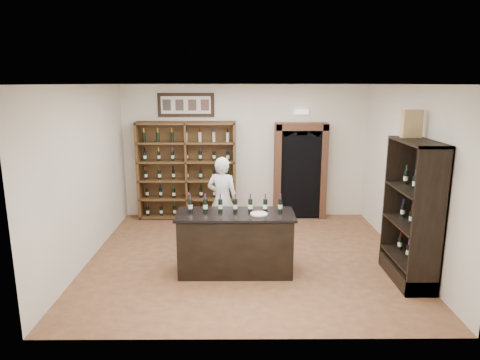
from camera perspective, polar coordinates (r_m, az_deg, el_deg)
name	(u,v)px	position (r m, az deg, el deg)	size (l,w,h in m)	color
floor	(247,257)	(7.72, 0.92, -10.23)	(5.50, 5.50, 0.00)	#94653B
ceiling	(247,84)	(7.11, 1.00, 12.64)	(5.50, 5.50, 0.00)	white
wall_back	(245,152)	(9.72, 0.62, 3.80)	(5.50, 0.04, 3.00)	white
wall_left	(85,175)	(7.71, -19.94, 0.65)	(0.04, 5.00, 3.00)	white
wall_right	(408,174)	(7.83, 21.52, 0.70)	(0.04, 5.00, 3.00)	white
wine_shelf	(187,170)	(9.70, -7.07, 1.27)	(2.20, 0.38, 2.20)	brown
framed_picture	(186,105)	(9.65, -7.21, 9.90)	(1.25, 0.04, 0.52)	black
arched_doorway	(300,169)	(9.72, 8.03, 1.51)	(1.17, 0.35, 2.17)	black
emergency_light	(301,112)	(9.65, 8.18, 8.98)	(0.30, 0.10, 0.10)	white
tasting_counter	(235,243)	(6.98, -0.62, -8.43)	(1.88, 0.78, 1.00)	black
counter_bottle_0	(190,206)	(6.89, -6.64, -3.40)	(0.07, 0.07, 0.30)	black
counter_bottle_1	(205,205)	(6.87, -4.64, -3.41)	(0.07, 0.07, 0.30)	black
counter_bottle_2	(220,205)	(6.85, -2.64, -3.41)	(0.07, 0.07, 0.30)	black
counter_bottle_3	(235,205)	(6.85, -0.63, -3.41)	(0.07, 0.07, 0.30)	black
counter_bottle_4	(250,205)	(6.85, 1.38, -3.41)	(0.07, 0.07, 0.30)	black
counter_bottle_5	(265,205)	(6.86, 3.39, -3.40)	(0.07, 0.07, 0.30)	black
counter_bottle_6	(280,205)	(6.88, 5.38, -3.39)	(0.07, 0.07, 0.30)	black
side_cabinet	(412,234)	(7.13, 21.99, -6.69)	(0.48, 1.20, 2.20)	black
shopkeeper	(223,200)	(8.18, -2.35, -2.68)	(0.61, 0.40, 1.68)	white
plate	(259,214)	(6.74, 2.55, -4.54)	(0.27, 0.27, 0.02)	white
wine_crate	(412,124)	(7.10, 21.92, 6.98)	(0.30, 0.12, 0.42)	tan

